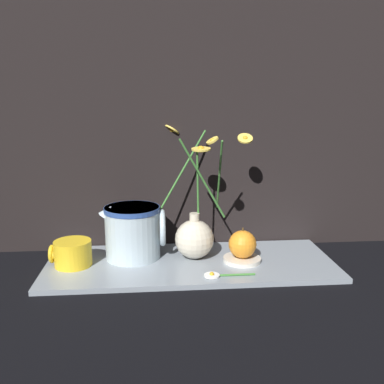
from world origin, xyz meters
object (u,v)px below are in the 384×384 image
Objects in this scene: ceramic_pitcher at (133,230)px; orange_fruit at (242,244)px; vase_with_flowers at (195,234)px; yellow_mug at (72,253)px.

ceramic_pitcher is 2.13× the size of orange_fruit.
vase_with_flowers is 0.30m from yellow_mug.
yellow_mug is 0.42m from orange_fruit.
vase_with_flowers is 0.15m from ceramic_pitcher.
vase_with_flowers is 4.27× the size of orange_fruit.
ceramic_pitcher reaches higher than orange_fruit.
vase_with_flowers is at bearing 162.66° from orange_fruit.
vase_with_flowers reaches higher than orange_fruit.
vase_with_flowers is 3.30× the size of yellow_mug.
yellow_mug is at bearing -164.71° from ceramic_pitcher.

